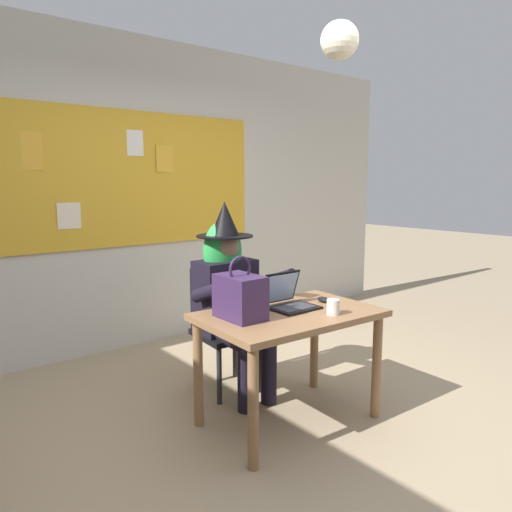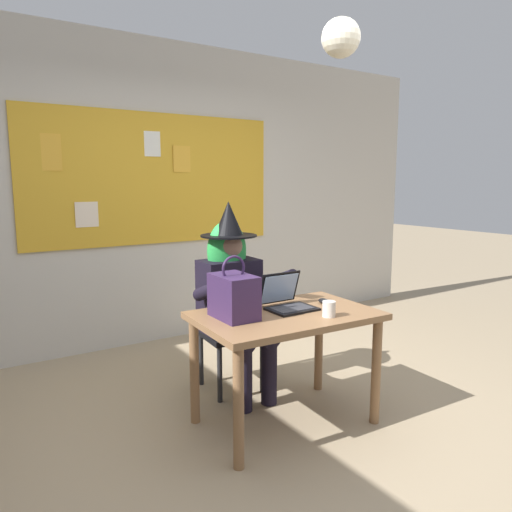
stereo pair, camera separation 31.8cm
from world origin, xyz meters
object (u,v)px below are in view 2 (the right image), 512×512
(laptop, at_px, (287,301))
(handbag, at_px, (234,296))
(desk_main, at_px, (286,329))
(computer_mouse, at_px, (324,301))
(person_costumed, at_px, (233,287))
(coffee_mug, at_px, (329,309))
(chair_at_desk, at_px, (226,320))

(laptop, relative_size, handbag, 0.78)
(desk_main, bearing_deg, computer_mouse, 6.79)
(person_costumed, height_order, handbag, person_costumed)
(desk_main, bearing_deg, coffee_mug, -52.18)
(laptop, distance_m, handbag, 0.41)
(handbag, relative_size, coffee_mug, 3.98)
(desk_main, distance_m, person_costumed, 0.61)
(desk_main, height_order, laptop, laptop)
(computer_mouse, relative_size, coffee_mug, 1.09)
(chair_at_desk, relative_size, person_costumed, 0.65)
(laptop, bearing_deg, handbag, -179.25)
(laptop, distance_m, coffee_mug, 0.31)
(chair_at_desk, height_order, laptop, laptop)
(handbag, xyz_separation_m, coffee_mug, (0.49, -0.29, -0.09))
(chair_at_desk, xyz_separation_m, person_costumed, (-0.01, -0.12, 0.28))
(handbag, bearing_deg, laptop, 0.72)
(desk_main, height_order, coffee_mug, coffee_mug)
(person_costumed, bearing_deg, computer_mouse, 35.29)
(coffee_mug, bearing_deg, chair_at_desk, 101.40)
(person_costumed, bearing_deg, coffee_mug, 14.56)
(desk_main, distance_m, handbag, 0.41)
(computer_mouse, bearing_deg, desk_main, -161.89)
(handbag, bearing_deg, coffee_mug, -30.46)
(desk_main, bearing_deg, chair_at_desk, 91.78)
(computer_mouse, distance_m, coffee_mug, 0.31)
(desk_main, relative_size, laptop, 3.84)
(chair_at_desk, height_order, coffee_mug, chair_at_desk)
(desk_main, height_order, handbag, handbag)
(laptop, relative_size, computer_mouse, 2.85)
(coffee_mug, bearing_deg, person_costumed, 103.57)
(person_costumed, relative_size, handbag, 3.68)
(computer_mouse, bearing_deg, chair_at_desk, 130.00)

